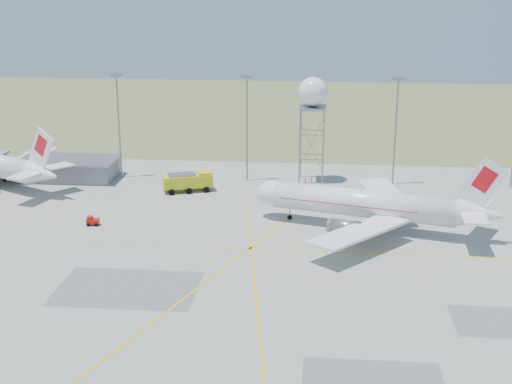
# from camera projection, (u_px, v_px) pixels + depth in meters

# --- Properties ---
(ground) EXTENTS (400.00, 400.00, 0.00)m
(ground) POSITION_uv_depth(u_px,v_px,m) (275.00, 355.00, 75.19)
(ground) COLOR #A4A49F
(ground) RESTS_ON ground
(grass_strip) EXTENTS (400.00, 120.00, 0.03)m
(grass_strip) POSITION_uv_depth(u_px,v_px,m) (308.00, 111.00, 208.42)
(grass_strip) COLOR #5D703D
(grass_strip) RESTS_ON ground
(building_grey) EXTENTS (19.00, 10.00, 3.90)m
(building_grey) POSITION_uv_depth(u_px,v_px,m) (69.00, 169.00, 139.57)
(building_grey) COLOR gray
(building_grey) RESTS_ON ground
(mast_a) EXTENTS (2.20, 0.50, 20.50)m
(mast_a) POSITION_uv_depth(u_px,v_px,m) (118.00, 117.00, 137.61)
(mast_a) COLOR gray
(mast_a) RESTS_ON ground
(mast_b) EXTENTS (2.20, 0.50, 20.50)m
(mast_b) POSITION_uv_depth(u_px,v_px,m) (247.00, 119.00, 135.36)
(mast_b) COLOR gray
(mast_b) RESTS_ON ground
(mast_c) EXTENTS (2.20, 0.50, 20.50)m
(mast_c) POSITION_uv_depth(u_px,v_px,m) (396.00, 122.00, 132.83)
(mast_c) COLOR gray
(mast_c) RESTS_ON ground
(airliner_main) EXTENTS (38.35, 36.45, 13.21)m
(airliner_main) POSITION_uv_depth(u_px,v_px,m) (367.00, 204.00, 111.31)
(airliner_main) COLOR white
(airliner_main) RESTS_ON ground
(radar_tower) EXTENTS (5.56, 5.56, 20.13)m
(radar_tower) POSITION_uv_depth(u_px,v_px,m) (312.00, 124.00, 135.37)
(radar_tower) COLOR gray
(radar_tower) RESTS_ON ground
(fire_truck) EXTENTS (9.53, 5.94, 3.62)m
(fire_truck) POSITION_uv_depth(u_px,v_px,m) (189.00, 182.00, 131.30)
(fire_truck) COLOR gold
(fire_truck) RESTS_ON ground
(baggage_tug) EXTENTS (2.08, 1.75, 1.51)m
(baggage_tug) POSITION_uv_depth(u_px,v_px,m) (93.00, 222.00, 113.95)
(baggage_tug) COLOR red
(baggage_tug) RESTS_ON ground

